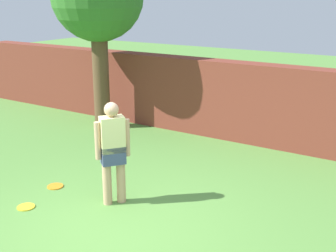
{
  "coord_description": "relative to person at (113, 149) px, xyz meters",
  "views": [
    {
      "loc": [
        3.58,
        -4.15,
        3.16
      ],
      "look_at": [
        -0.25,
        1.89,
        1.0
      ],
      "focal_mm": 47.3,
      "sensor_mm": 36.0,
      "label": 1
    }
  ],
  "objects": [
    {
      "name": "ground_plane",
      "position": [
        0.5,
        -0.73,
        -0.9
      ],
      "size": [
        40.0,
        40.0,
        0.0
      ],
      "primitive_type": "plane",
      "color": "#568C3D"
    },
    {
      "name": "brick_wall",
      "position": [
        -1.0,
        3.95,
        -0.03
      ],
      "size": [
        13.28,
        0.5,
        1.73
      ],
      "primitive_type": "cube",
      "color": "brown",
      "rests_on": "ground"
    },
    {
      "name": "person",
      "position": [
        0.0,
        0.0,
        0.0
      ],
      "size": [
        0.39,
        0.45,
        1.62
      ],
      "rotation": [
        0.0,
        0.0,
        -2.23
      ],
      "color": "tan",
      "rests_on": "ground"
    },
    {
      "name": "frisbee_yellow",
      "position": [
        -1.05,
        -0.86,
        -0.89
      ],
      "size": [
        0.27,
        0.27,
        0.02
      ],
      "primitive_type": "cylinder",
      "color": "yellow",
      "rests_on": "ground"
    },
    {
      "name": "frisbee_orange",
      "position": [
        -1.23,
        -0.08,
        -0.89
      ],
      "size": [
        0.27,
        0.27,
        0.02
      ],
      "primitive_type": "cylinder",
      "color": "orange",
      "rests_on": "ground"
    }
  ]
}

